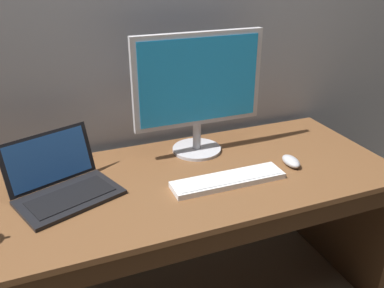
# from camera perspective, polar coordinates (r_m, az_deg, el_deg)

# --- Properties ---
(desk) EXTENTS (1.81, 0.72, 0.72)m
(desk) POSITION_cam_1_polar(r_m,az_deg,el_deg) (1.72, -1.97, -10.47)
(desk) COLOR brown
(desk) RESTS_ON ground
(laptop_black) EXTENTS (0.43, 0.39, 0.21)m
(laptop_black) POSITION_cam_1_polar(r_m,az_deg,el_deg) (1.58, -17.60, -5.50)
(laptop_black) COLOR black
(laptop_black) RESTS_ON desk
(external_monitor) EXTENTS (0.57, 0.22, 0.53)m
(external_monitor) POSITION_cam_1_polar(r_m,az_deg,el_deg) (1.73, 0.90, 7.93)
(external_monitor) COLOR #B7B7BC
(external_monitor) RESTS_ON desk
(wired_keyboard) EXTENTS (0.46, 0.11, 0.02)m
(wired_keyboard) POSITION_cam_1_polar(r_m,az_deg,el_deg) (1.60, 5.10, -5.03)
(wired_keyboard) COLOR white
(wired_keyboard) RESTS_ON desk
(computer_mouse) EXTENTS (0.06, 0.11, 0.04)m
(computer_mouse) POSITION_cam_1_polar(r_m,az_deg,el_deg) (1.77, 13.71, -2.37)
(computer_mouse) COLOR #B7B7BC
(computer_mouse) RESTS_ON desk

